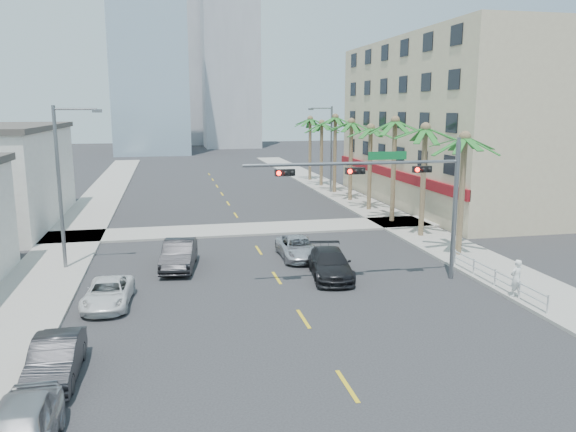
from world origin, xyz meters
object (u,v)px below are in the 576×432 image
Objects in this scene: car_parked_mid at (55,359)px; car_lane_center at (298,248)px; car_lane_right at (330,264)px; traffic_signal_mast at (398,185)px; pedestrian at (516,278)px; car_parked_far at (108,293)px; car_parked_near at (19,432)px; car_lane_left at (179,255)px.

car_lane_center is (11.31, 13.12, -0.05)m from car_parked_mid.
car_parked_mid is 0.84× the size of car_lane_right.
traffic_signal_mast reaches higher than pedestrian.
car_parked_mid is 0.91× the size of car_lane_center.
car_parked_mid is 7.02m from car_parked_far.
car_lane_center is 0.93× the size of car_lane_right.
car_lane_center is (10.29, 6.17, 0.05)m from car_parked_far.
car_lane_center is at bearing 56.72° from car_parked_near.
pedestrian is (15.30, -8.62, 0.25)m from car_lane_left.
car_lane_center is 2.58× the size of pedestrian.
car_parked_near is 0.88× the size of car_lane_right.
traffic_signal_mast is 17.38m from car_parked_mid.
traffic_signal_mast is 14.78m from car_parked_far.
car_parked_far is 6.38m from car_lane_left.
traffic_signal_mast reaches higher than car_lane_right.
car_parked_near is 21.35m from pedestrian.
car_lane_center is (7.00, 0.71, -0.15)m from car_lane_left.
car_parked_mid is 13.13m from car_lane_left.
car_parked_mid is at bearing -153.81° from traffic_signal_mast.
traffic_signal_mast reaches higher than car_parked_far.
pedestrian is (18.59, -3.16, 0.45)m from car_parked_far.
car_lane_right is at bearing 36.82° from car_parked_mid.
car_parked_mid is at bearing 88.56° from car_parked_near.
traffic_signal_mast is 5.50m from car_lane_right.
traffic_signal_mast is at bearing 26.30° from car_parked_mid.
car_parked_far is 18.86m from pedestrian.
car_parked_near is 1.04× the size of car_parked_mid.
car_parked_near is at bearing -91.92° from car_parked_far.
car_parked_far is 11.31m from car_lane_right.
car_parked_far is at bearing -161.54° from car_lane_right.
car_lane_center is at bearing 34.58° from car_parked_far.
pedestrian reaches higher than car_parked_near.
car_lane_left is 8.51m from car_lane_right.
car_lane_left is at bearing -173.33° from car_lane_center.
car_lane_left is (3.29, 5.46, 0.20)m from car_parked_far.
car_lane_center reaches higher than car_parked_far.
car_parked_mid is at bearing -94.68° from car_parked_far.
car_lane_right is at bearing 151.32° from traffic_signal_mast.
car_lane_right is at bearing 14.32° from car_parked_far.
car_parked_near reaches higher than car_lane_center.
pedestrian reaches higher than car_parked_mid.
car_lane_center is at bearing 123.61° from traffic_signal_mast.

